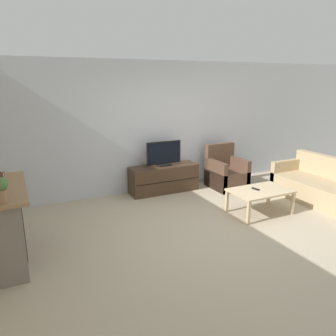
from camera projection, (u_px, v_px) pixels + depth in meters
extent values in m
plane|color=tan|center=(215.00, 228.00, 5.27)|extent=(24.00, 24.00, 0.00)
cube|color=silver|center=(157.00, 127.00, 6.91)|extent=(12.00, 0.06, 2.70)
cube|color=slate|center=(7.00, 226.00, 4.21)|extent=(0.39, 1.29, 0.97)
cube|color=black|center=(24.00, 232.00, 4.33)|extent=(0.01, 0.71, 0.53)
cube|color=orange|center=(26.00, 242.00, 4.37)|extent=(0.01, 0.50, 0.11)
cube|color=#93704C|center=(4.00, 189.00, 4.10)|extent=(0.51, 1.41, 0.05)
cylinder|color=#512D23|center=(1.00, 185.00, 3.68)|extent=(0.07, 0.07, 0.29)
cylinder|color=beige|center=(2.00, 181.00, 3.97)|extent=(0.07, 0.07, 0.21)
sphere|color=beige|center=(1.00, 173.00, 3.94)|extent=(0.04, 0.04, 0.04)
cube|color=brown|center=(2.00, 178.00, 4.19)|extent=(0.07, 0.11, 0.15)
cylinder|color=white|center=(5.00, 177.00, 4.20)|extent=(0.00, 0.08, 0.08)
cylinder|color=#936B4C|center=(2.00, 196.00, 3.54)|extent=(0.11, 0.11, 0.15)
sphere|color=#477038|center=(0.00, 184.00, 3.51)|extent=(0.15, 0.15, 0.15)
cube|color=#422D1E|center=(164.00, 179.00, 6.94)|extent=(1.46, 0.45, 0.57)
cube|color=black|center=(169.00, 182.00, 6.74)|extent=(1.43, 0.01, 0.01)
cube|color=black|center=(164.00, 165.00, 6.86)|extent=(0.27, 0.18, 0.04)
cube|color=black|center=(164.00, 153.00, 6.79)|extent=(0.77, 0.03, 0.48)
cube|color=black|center=(164.00, 153.00, 6.78)|extent=(0.71, 0.01, 0.43)
cube|color=brown|center=(227.00, 179.00, 7.22)|extent=(0.70, 0.76, 0.40)
cube|color=brown|center=(219.00, 155.00, 7.37)|extent=(0.70, 0.14, 0.54)
cube|color=brown|center=(215.00, 175.00, 7.06)|extent=(0.10, 0.76, 0.64)
cube|color=brown|center=(238.00, 172.00, 7.31)|extent=(0.10, 0.76, 0.64)
cube|color=#CCB289|center=(260.00, 191.00, 5.76)|extent=(1.06, 0.68, 0.03)
cube|color=#CCB289|center=(249.00, 213.00, 5.35)|extent=(0.05, 0.05, 0.41)
cube|color=#CCB289|center=(293.00, 204.00, 5.76)|extent=(0.05, 0.05, 0.41)
cube|color=#CCB289|center=(227.00, 201.00, 5.87)|extent=(0.05, 0.05, 0.41)
cube|color=#CCB289|center=(269.00, 193.00, 6.28)|extent=(0.05, 0.05, 0.41)
cube|color=black|center=(256.00, 189.00, 5.78)|extent=(0.07, 0.16, 0.02)
cube|color=tan|center=(332.00, 196.00, 6.13)|extent=(0.86, 2.36, 0.42)
cube|color=tan|center=(287.00, 175.00, 7.08)|extent=(0.86, 0.11, 0.65)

